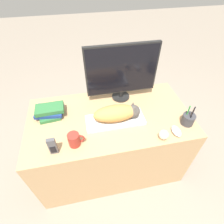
% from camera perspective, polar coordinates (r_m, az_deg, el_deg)
% --- Properties ---
extents(ground_plane, '(12.00, 12.00, 0.00)m').
position_cam_1_polar(ground_plane, '(1.85, 1.75, -25.20)').
color(ground_plane, gray).
extents(desk, '(1.32, 0.70, 0.71)m').
position_cam_1_polar(desk, '(1.69, -0.65, -9.93)').
color(desk, tan).
rests_on(desk, ground_plane).
extents(keyboard, '(0.46, 0.18, 0.02)m').
position_cam_1_polar(keyboard, '(1.37, 1.05, -2.63)').
color(keyboard, silver).
rests_on(keyboard, desk).
extents(cat, '(0.36, 0.14, 0.12)m').
position_cam_1_polar(cat, '(1.32, 2.08, -0.31)').
color(cat, '#D18C47').
rests_on(cat, keyboard).
extents(monitor, '(0.59, 0.16, 0.49)m').
position_cam_1_polar(monitor, '(1.44, 3.24, 13.10)').
color(monitor, black).
rests_on(monitor, desk).
extents(computer_mouse, '(0.06, 0.11, 0.04)m').
position_cam_1_polar(computer_mouse, '(1.37, 20.24, -5.83)').
color(computer_mouse, silver).
rests_on(computer_mouse, desk).
extents(coffee_mug, '(0.11, 0.08, 0.10)m').
position_cam_1_polar(coffee_mug, '(1.23, -12.15, -8.82)').
color(coffee_mug, '#9E2D23').
rests_on(coffee_mug, desk).
extents(pen_cup, '(0.10, 0.10, 0.19)m').
position_cam_1_polar(pen_cup, '(1.45, 23.58, -2.15)').
color(pen_cup, '#38383D').
rests_on(pen_cup, desk).
extents(baseball, '(0.07, 0.07, 0.07)m').
position_cam_1_polar(baseball, '(1.30, 16.51, -7.11)').
color(baseball, beige).
rests_on(baseball, desk).
extents(phone, '(0.05, 0.03, 0.14)m').
position_cam_1_polar(phone, '(1.21, -18.83, -10.57)').
color(phone, '#4C4C51').
rests_on(phone, desk).
extents(book_stack, '(0.23, 0.20, 0.09)m').
position_cam_1_polar(book_stack, '(1.48, -19.67, 0.32)').
color(book_stack, '#2D6B38').
rests_on(book_stack, desk).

